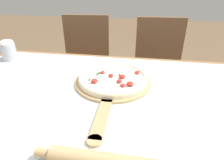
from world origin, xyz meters
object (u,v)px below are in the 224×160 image
at_px(chair_right, 158,66).
at_px(pizza_peel, 112,84).
at_px(pizza, 113,78).
at_px(chair_left, 86,61).
at_px(flour_cup, 8,50).

bearing_deg(chair_right, pizza_peel, -113.17).
height_order(pizza, chair_left, chair_left).
bearing_deg(flour_cup, chair_left, 59.96).
bearing_deg(chair_left, flour_cup, -125.22).
height_order(pizza_peel, chair_right, chair_right).
bearing_deg(chair_right, pizza, -113.81).
relative_size(pizza, chair_right, 0.37).
xyz_separation_m(pizza, flour_cup, (-0.65, 0.18, 0.04)).
height_order(chair_left, chair_right, same).
distance_m(pizza_peel, chair_right, 0.81).
height_order(pizza, chair_right, chair_right).
bearing_deg(flour_cup, chair_right, 30.06).
bearing_deg(pizza, flour_cup, 164.42).
bearing_deg(pizza, chair_right, 69.35).
relative_size(chair_left, chair_right, 1.00).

